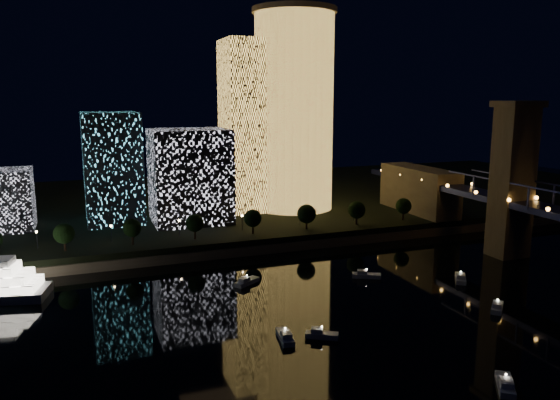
{
  "coord_description": "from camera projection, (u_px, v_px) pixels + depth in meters",
  "views": [
    {
      "loc": [
        -65.17,
        -85.02,
        51.1
      ],
      "look_at": [
        -12.48,
        55.0,
        22.82
      ],
      "focal_mm": 35.0,
      "sensor_mm": 36.0,
      "label": 1
    }
  ],
  "objects": [
    {
      "name": "ground",
      "position": [
        433.0,
        354.0,
        110.24
      ],
      "size": [
        520.0,
        520.0,
        0.0
      ],
      "primitive_type": "plane",
      "color": "black",
      "rests_on": "ground"
    },
    {
      "name": "far_bank",
      "position": [
        226.0,
        202.0,
        256.91
      ],
      "size": [
        420.0,
        160.0,
        5.0
      ],
      "primitive_type": "cube",
      "color": "black",
      "rests_on": "ground"
    },
    {
      "name": "seawall",
      "position": [
        286.0,
        245.0,
        185.37
      ],
      "size": [
        420.0,
        6.0,
        3.0
      ],
      "primitive_type": "cube",
      "color": "#6B5E4C",
      "rests_on": "ground"
    },
    {
      "name": "tower_cylindrical",
      "position": [
        294.0,
        111.0,
        223.42
      ],
      "size": [
        34.0,
        34.0,
        80.86
      ],
      "color": "#F3B74E",
      "rests_on": "far_bank"
    },
    {
      "name": "tower_rectangular",
      "position": [
        250.0,
        127.0,
        221.91
      ],
      "size": [
        21.57,
        21.57,
        68.62
      ],
      "primitive_type": "cube",
      "color": "#F3B74E",
      "rests_on": "far_bank"
    },
    {
      "name": "midrise_blocks",
      "position": [
        105.0,
        180.0,
        197.17
      ],
      "size": [
        102.72,
        36.74,
        40.71
      ],
      "color": "silver",
      "rests_on": "far_bank"
    },
    {
      "name": "motorboats",
      "position": [
        417.0,
        328.0,
        120.82
      ],
      "size": [
        110.98,
        91.0,
        2.78
      ],
      "color": "silver",
      "rests_on": "ground"
    },
    {
      "name": "esplanade_trees",
      "position": [
        195.0,
        223.0,
        178.88
      ],
      "size": [
        166.0,
        6.79,
        8.89
      ],
      "color": "black",
      "rests_on": "far_bank"
    },
    {
      "name": "street_lamps",
      "position": [
        179.0,
        224.0,
        183.24
      ],
      "size": [
        132.7,
        0.7,
        5.65
      ],
      "color": "black",
      "rests_on": "far_bank"
    }
  ]
}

